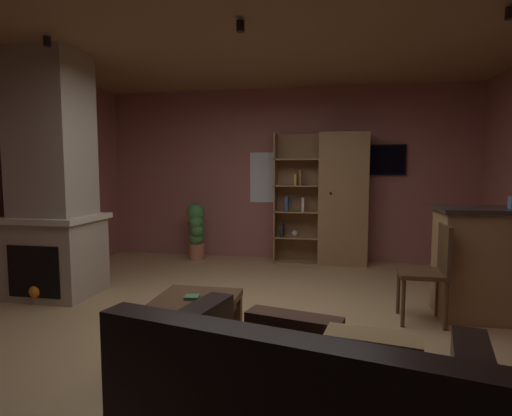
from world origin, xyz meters
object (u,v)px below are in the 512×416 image
object	(u,v)px
bookshelf_cabinet	(336,200)
table_book_0	(192,297)
coffee_table	(195,311)
dining_chair	(431,266)
wall_mounted_tv	(378,160)
stone_fireplace	(53,188)
potted_floor_plant	(196,229)

from	to	relation	value
bookshelf_cabinet	table_book_0	bearing A→B (deg)	-107.63
bookshelf_cabinet	coffee_table	size ratio (longest dim) A/B	3.06
coffee_table	dining_chair	bearing A→B (deg)	30.45
wall_mounted_tv	coffee_table	bearing A→B (deg)	-114.76
dining_chair	stone_fireplace	bearing A→B (deg)	178.10
dining_chair	potted_floor_plant	world-z (taller)	dining_chair
wall_mounted_tv	bookshelf_cabinet	bearing A→B (deg)	-160.78
table_book_0	potted_floor_plant	bearing A→B (deg)	108.22
bookshelf_cabinet	potted_floor_plant	distance (m)	2.22
potted_floor_plant	wall_mounted_tv	world-z (taller)	wall_mounted_tv
potted_floor_plant	wall_mounted_tv	size ratio (longest dim) A/B	1.10
table_book_0	wall_mounted_tv	xyz separation A→B (m)	(1.69, 3.62, 1.09)
stone_fireplace	coffee_table	xyz separation A→B (m)	(2.07, -1.25, -0.84)
bookshelf_cabinet	potted_floor_plant	world-z (taller)	bookshelf_cabinet
coffee_table	table_book_0	xyz separation A→B (m)	(-0.02, -0.00, 0.10)
stone_fireplace	table_book_0	distance (m)	2.51
table_book_0	bookshelf_cabinet	bearing A→B (deg)	72.37
coffee_table	dining_chair	distance (m)	2.22
stone_fireplace	wall_mounted_tv	size ratio (longest dim) A/B	3.30
coffee_table	dining_chair	size ratio (longest dim) A/B	0.70
coffee_table	wall_mounted_tv	distance (m)	4.16
bookshelf_cabinet	table_book_0	distance (m)	3.61
table_book_0	potted_floor_plant	world-z (taller)	potted_floor_plant
table_book_0	dining_chair	bearing A→B (deg)	30.27
bookshelf_cabinet	potted_floor_plant	xyz separation A→B (m)	(-2.16, -0.13, -0.48)
bookshelf_cabinet	dining_chair	xyz separation A→B (m)	(0.84, -2.29, -0.45)
stone_fireplace	coffee_table	bearing A→B (deg)	-31.18
stone_fireplace	wall_mounted_tv	bearing A→B (deg)	32.34
coffee_table	table_book_0	size ratio (longest dim) A/B	6.22
wall_mounted_tv	table_book_0	bearing A→B (deg)	-114.99
table_book_0	coffee_table	bearing A→B (deg)	10.31
stone_fireplace	bookshelf_cabinet	world-z (taller)	stone_fireplace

